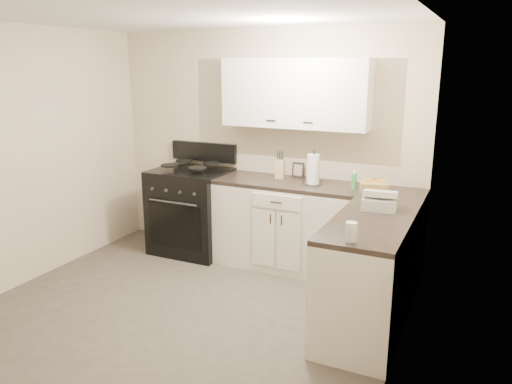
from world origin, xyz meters
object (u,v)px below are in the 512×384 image
at_px(paper_towel, 313,170).
at_px(wicker_basket, 374,187).
at_px(knife_block, 280,169).
at_px(stove, 192,212).
at_px(countertop_grill, 380,203).

height_order(paper_towel, wicker_basket, paper_towel).
height_order(knife_block, wicker_basket, knife_block).
relative_size(paper_towel, wicker_basket, 1.18).
bearing_deg(stove, knife_block, 7.80).
relative_size(wicker_basket, countertop_grill, 0.94).
relative_size(knife_block, countertop_grill, 0.73).
xyz_separation_m(knife_block, countertop_grill, (1.21, -0.71, -0.05)).
distance_m(paper_towel, countertop_grill, 1.00).
height_order(knife_block, paper_towel, paper_towel).
xyz_separation_m(knife_block, paper_towel, (0.41, -0.12, 0.05)).
bearing_deg(countertop_grill, stove, 159.58).
xyz_separation_m(stove, wicker_basket, (2.07, 0.01, 0.52)).
xyz_separation_m(knife_block, wicker_basket, (1.04, -0.14, -0.06)).
xyz_separation_m(stove, countertop_grill, (2.24, -0.57, 0.53)).
distance_m(knife_block, paper_towel, 0.43).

